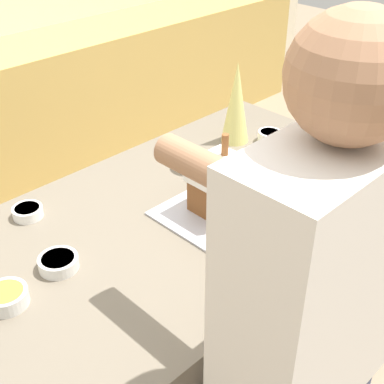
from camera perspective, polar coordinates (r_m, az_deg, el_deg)
ground_plane at (r=2.49m, az=-0.84°, el=-19.79°), size 12.00×12.00×0.00m
kitchen_island at (r=2.14m, az=-0.94°, el=-12.29°), size 1.77×0.97×0.92m
baking_tray at (r=1.85m, az=3.02°, el=-1.95°), size 0.40×0.34×0.01m
gingerbread_house at (r=1.79m, az=3.12°, el=0.77°), size 0.18×0.18×0.26m
decorative_tree at (r=2.24m, az=4.75°, el=9.47°), size 0.12×0.12×0.35m
candy_bowl_front_corner at (r=2.09m, az=-0.03°, el=3.31°), size 0.13×0.13×0.05m
candy_bowl_far_right at (r=1.90m, az=-17.13°, el=-2.01°), size 0.10×0.10×0.04m
candy_bowl_beside_tree at (r=1.65m, az=-14.06°, el=-7.29°), size 0.12×0.12×0.04m
candy_bowl_near_tray_left at (r=2.31m, az=8.27°, el=5.92°), size 0.10×0.10×0.05m
candy_bowl_far_left at (r=1.57m, az=-19.21°, el=-10.52°), size 0.12×0.12×0.04m
mug at (r=2.38m, az=13.77°, el=6.63°), size 0.08×0.08×0.09m
person at (r=1.37m, az=11.55°, el=-18.47°), size 0.47×0.58×1.78m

